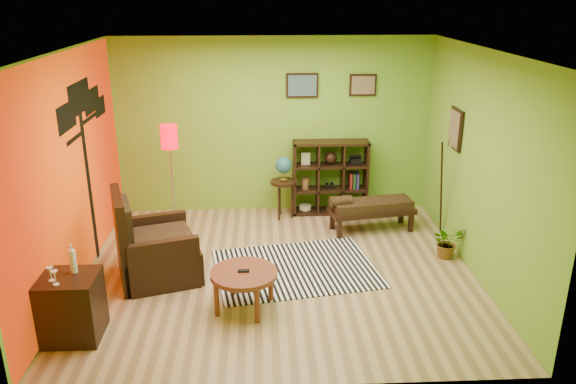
{
  "coord_description": "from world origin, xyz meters",
  "views": [
    {
      "loc": [
        -0.2,
        -6.5,
        3.45
      ],
      "look_at": [
        0.13,
        0.13,
        1.05
      ],
      "focal_mm": 35.0,
      "sensor_mm": 36.0,
      "label": 1
    }
  ],
  "objects_px": {
    "coffee_table": "(244,277)",
    "floor_lamp": "(170,147)",
    "bench": "(370,207)",
    "potted_plant": "(447,245)",
    "cube_shelf": "(331,177)",
    "armchair": "(153,252)",
    "side_cabinet": "(71,307)",
    "globe_table": "(284,172)"
  },
  "relations": [
    {
      "from": "globe_table",
      "to": "potted_plant",
      "type": "distance_m",
      "value": 2.71
    },
    {
      "from": "side_cabinet",
      "to": "cube_shelf",
      "type": "xyz_separation_m",
      "value": [
        3.11,
        3.37,
        0.25
      ]
    },
    {
      "from": "armchair",
      "to": "globe_table",
      "type": "bearing_deg",
      "value": 47.77
    },
    {
      "from": "coffee_table",
      "to": "floor_lamp",
      "type": "distance_m",
      "value": 2.6
    },
    {
      "from": "floor_lamp",
      "to": "armchair",
      "type": "bearing_deg",
      "value": -93.32
    },
    {
      "from": "armchair",
      "to": "side_cabinet",
      "type": "xyz_separation_m",
      "value": [
        -0.62,
        -1.27,
        0.0
      ]
    },
    {
      "from": "coffee_table",
      "to": "cube_shelf",
      "type": "height_order",
      "value": "cube_shelf"
    },
    {
      "from": "coffee_table",
      "to": "cube_shelf",
      "type": "bearing_deg",
      "value": 65.27
    },
    {
      "from": "side_cabinet",
      "to": "cube_shelf",
      "type": "distance_m",
      "value": 4.59
    },
    {
      "from": "floor_lamp",
      "to": "bench",
      "type": "xyz_separation_m",
      "value": [
        2.91,
        -0.05,
        -0.96
      ]
    },
    {
      "from": "globe_table",
      "to": "side_cabinet",
      "type": "bearing_deg",
      "value": -126.46
    },
    {
      "from": "floor_lamp",
      "to": "cube_shelf",
      "type": "bearing_deg",
      "value": 16.68
    },
    {
      "from": "globe_table",
      "to": "armchair",
      "type": "bearing_deg",
      "value": -132.23
    },
    {
      "from": "cube_shelf",
      "to": "bench",
      "type": "xyz_separation_m",
      "value": [
        0.5,
        -0.77,
        -0.22
      ]
    },
    {
      "from": "floor_lamp",
      "to": "side_cabinet",
      "type": "bearing_deg",
      "value": -104.77
    },
    {
      "from": "coffee_table",
      "to": "cube_shelf",
      "type": "distance_m",
      "value": 3.2
    },
    {
      "from": "bench",
      "to": "potted_plant",
      "type": "bearing_deg",
      "value": -46.82
    },
    {
      "from": "side_cabinet",
      "to": "globe_table",
      "type": "relative_size",
      "value": 1.01
    },
    {
      "from": "globe_table",
      "to": "bench",
      "type": "distance_m",
      "value": 1.45
    },
    {
      "from": "armchair",
      "to": "bench",
      "type": "bearing_deg",
      "value": 23.89
    },
    {
      "from": "coffee_table",
      "to": "floor_lamp",
      "type": "height_order",
      "value": "floor_lamp"
    },
    {
      "from": "armchair",
      "to": "potted_plant",
      "type": "distance_m",
      "value": 3.91
    },
    {
      "from": "coffee_table",
      "to": "side_cabinet",
      "type": "relative_size",
      "value": 0.75
    },
    {
      "from": "floor_lamp",
      "to": "bench",
      "type": "height_order",
      "value": "floor_lamp"
    },
    {
      "from": "armchair",
      "to": "globe_table",
      "type": "distance_m",
      "value": 2.6
    },
    {
      "from": "armchair",
      "to": "bench",
      "type": "distance_m",
      "value": 3.27
    },
    {
      "from": "side_cabinet",
      "to": "globe_table",
      "type": "bearing_deg",
      "value": 53.54
    },
    {
      "from": "coffee_table",
      "to": "cube_shelf",
      "type": "xyz_separation_m",
      "value": [
        1.33,
        2.9,
        0.2
      ]
    },
    {
      "from": "coffee_table",
      "to": "side_cabinet",
      "type": "xyz_separation_m",
      "value": [
        -1.78,
        -0.47,
        -0.05
      ]
    },
    {
      "from": "side_cabinet",
      "to": "cube_shelf",
      "type": "relative_size",
      "value": 0.85
    },
    {
      "from": "armchair",
      "to": "floor_lamp",
      "type": "relative_size",
      "value": 0.72
    },
    {
      "from": "armchair",
      "to": "cube_shelf",
      "type": "distance_m",
      "value": 3.27
    },
    {
      "from": "armchair",
      "to": "cube_shelf",
      "type": "relative_size",
      "value": 0.99
    },
    {
      "from": "side_cabinet",
      "to": "potted_plant",
      "type": "relative_size",
      "value": 2.28
    },
    {
      "from": "side_cabinet",
      "to": "floor_lamp",
      "type": "distance_m",
      "value": 2.9
    },
    {
      "from": "coffee_table",
      "to": "floor_lamp",
      "type": "xyz_separation_m",
      "value": [
        -1.08,
        2.17,
        0.94
      ]
    },
    {
      "from": "armchair",
      "to": "floor_lamp",
      "type": "xyz_separation_m",
      "value": [
        0.08,
        1.37,
        0.99
      ]
    },
    {
      "from": "armchair",
      "to": "potted_plant",
      "type": "xyz_separation_m",
      "value": [
        3.88,
        0.38,
        -0.18
      ]
    },
    {
      "from": "cube_shelf",
      "to": "armchair",
      "type": "bearing_deg",
      "value": -139.97
    },
    {
      "from": "floor_lamp",
      "to": "bench",
      "type": "distance_m",
      "value": 3.07
    },
    {
      "from": "armchair",
      "to": "potted_plant",
      "type": "height_order",
      "value": "armchair"
    },
    {
      "from": "coffee_table",
      "to": "potted_plant",
      "type": "bearing_deg",
      "value": 23.44
    }
  ]
}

